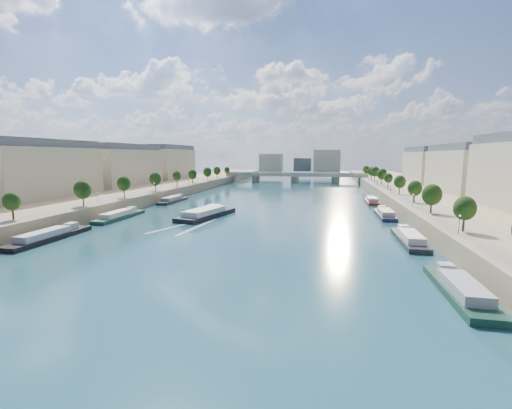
% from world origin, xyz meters
% --- Properties ---
extents(ground, '(700.00, 700.00, 0.00)m').
position_xyz_m(ground, '(0.00, 100.00, 0.00)').
color(ground, '#0C2E36').
rests_on(ground, ground).
extents(quay_left, '(44.00, 520.00, 5.00)m').
position_xyz_m(quay_left, '(-72.00, 100.00, 2.50)').
color(quay_left, '#9E8460').
rests_on(quay_left, ground).
extents(quay_right, '(44.00, 520.00, 5.00)m').
position_xyz_m(quay_right, '(72.00, 100.00, 2.50)').
color(quay_right, '#9E8460').
rests_on(quay_right, ground).
extents(pave_left, '(14.00, 520.00, 0.10)m').
position_xyz_m(pave_left, '(-57.00, 100.00, 5.05)').
color(pave_left, gray).
rests_on(pave_left, quay_left).
extents(pave_right, '(14.00, 520.00, 0.10)m').
position_xyz_m(pave_right, '(57.00, 100.00, 5.05)').
color(pave_right, gray).
rests_on(pave_right, quay_right).
extents(trees_left, '(4.80, 268.80, 8.26)m').
position_xyz_m(trees_left, '(-55.00, 102.00, 10.48)').
color(trees_left, '#382B1E').
rests_on(trees_left, ground).
extents(trees_right, '(4.80, 268.80, 8.26)m').
position_xyz_m(trees_right, '(55.00, 110.00, 10.48)').
color(trees_right, '#382B1E').
rests_on(trees_right, ground).
extents(lamps_left, '(0.36, 200.36, 4.28)m').
position_xyz_m(lamps_left, '(-52.50, 90.00, 7.78)').
color(lamps_left, black).
rests_on(lamps_left, ground).
extents(lamps_right, '(0.36, 200.36, 4.28)m').
position_xyz_m(lamps_right, '(52.50, 105.00, 7.78)').
color(lamps_right, black).
rests_on(lamps_right, ground).
extents(buildings_left, '(16.00, 226.00, 23.20)m').
position_xyz_m(buildings_left, '(-85.00, 112.00, 16.45)').
color(buildings_left, '#BEB492').
rests_on(buildings_left, ground).
extents(buildings_right, '(16.00, 226.00, 23.20)m').
position_xyz_m(buildings_right, '(85.00, 112.00, 16.45)').
color(buildings_right, '#BEB492').
rests_on(buildings_right, ground).
extents(skyline, '(79.00, 42.00, 22.00)m').
position_xyz_m(skyline, '(3.19, 319.52, 14.66)').
color(skyline, '#BEB492').
rests_on(skyline, ground).
extents(bridge, '(112.00, 12.00, 8.15)m').
position_xyz_m(bridge, '(0.00, 241.98, 5.08)').
color(bridge, '#C1B79E').
rests_on(bridge, ground).
extents(tour_barge, '(14.40, 29.65, 3.87)m').
position_xyz_m(tour_barge, '(-17.05, 80.72, 1.09)').
color(tour_barge, black).
rests_on(tour_barge, ground).
extents(wake, '(13.40, 25.98, 0.04)m').
position_xyz_m(wake, '(-17.05, 64.14, 0.02)').
color(wake, silver).
rests_on(wake, ground).
extents(moored_barges_left, '(5.00, 162.38, 3.60)m').
position_xyz_m(moored_barges_left, '(-45.50, 42.97, 0.84)').
color(moored_barges_left, '#1B233C').
rests_on(moored_barges_left, ground).
extents(moored_barges_right, '(5.00, 165.43, 3.60)m').
position_xyz_m(moored_barges_right, '(45.50, 55.01, 0.84)').
color(moored_barges_right, black).
rests_on(moored_barges_right, ground).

